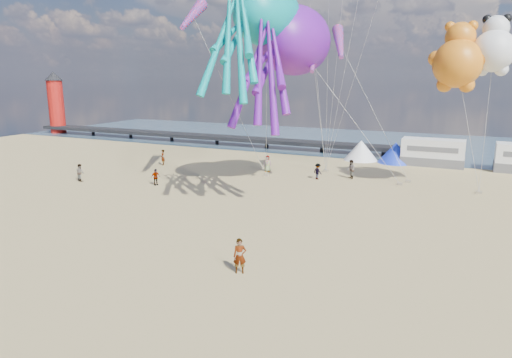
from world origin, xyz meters
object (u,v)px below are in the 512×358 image
(beachgoer_3, at_px, (156,177))
(windsock_left, at_px, (193,15))
(sandbag_a, at_px, (266,175))
(windsock_mid, at_px, (339,43))
(tent_white, at_px, (361,150))
(beachgoer_1, at_px, (80,173))
(kite_octopus_purple, at_px, (295,41))
(kite_panda, at_px, (494,51))
(standing_person, at_px, (240,256))
(motorhome_0, at_px, (433,152))
(beachgoer_5, at_px, (163,157))
(windsock_right, at_px, (313,57))
(kite_octopus_teal, at_px, (267,15))
(kite_teddy_orange, at_px, (457,64))
(beachgoer_7, at_px, (351,169))
(sandbag_d, at_px, (408,182))
(beachgoer_2, at_px, (318,171))
(lighthouse, at_px, (56,107))
(sandbag_b, at_px, (400,184))
(sandbag_c, at_px, (479,192))
(tent_blue, at_px, (396,153))
(beachgoer_0, at_px, (267,164))
(sandbag_e, at_px, (325,171))

(beachgoer_3, height_order, windsock_left, windsock_left)
(sandbag_a, xyz_separation_m, windsock_mid, (7.42, -1.69, 12.50))
(tent_white, relative_size, beachgoer_1, 2.38)
(kite_octopus_purple, bearing_deg, kite_panda, 2.72)
(standing_person, bearing_deg, motorhome_0, 52.96)
(motorhome_0, xyz_separation_m, beachgoer_5, (-27.59, -12.48, -0.63))
(windsock_right, bearing_deg, kite_octopus_purple, -172.72)
(kite_octopus_teal, bearing_deg, beachgoer_1, 174.20)
(kite_teddy_orange, relative_size, windsock_left, 0.84)
(beachgoer_7, bearing_deg, sandbag_d, 63.94)
(beachgoer_2, xyz_separation_m, windsock_mid, (2.36, -2.63, 11.83))
(beachgoer_5, relative_size, windsock_left, 0.22)
(windsock_right, bearing_deg, beachgoer_1, -179.94)
(sandbag_a, distance_m, kite_panda, 22.50)
(lighthouse, distance_m, motorhome_0, 62.20)
(beachgoer_7, bearing_deg, tent_white, 153.99)
(kite_octopus_teal, bearing_deg, windsock_right, 38.24)
(sandbag_a, height_order, kite_teddy_orange, kite_teddy_orange)
(sandbag_b, distance_m, kite_octopus_purple, 16.25)
(sandbag_a, bearing_deg, kite_octopus_teal, -66.32)
(kite_teddy_orange, bearing_deg, sandbag_a, -164.89)
(tent_white, relative_size, sandbag_c, 8.00)
(sandbag_a, xyz_separation_m, kite_panda, (19.20, 0.87, 11.69))
(windsock_mid, bearing_deg, sandbag_a, 148.26)
(tent_blue, distance_m, beachgoer_2, 13.27)
(tent_blue, bearing_deg, sandbag_a, -129.29)
(beachgoer_5, xyz_separation_m, windsock_mid, (20.39, -2.19, 11.74))
(beachgoer_1, height_order, beachgoer_2, beachgoer_1)
(tent_blue, xyz_separation_m, beachgoer_0, (-11.44, -10.79, -0.33))
(tent_blue, relative_size, beachgoer_5, 2.29)
(kite_teddy_orange, xyz_separation_m, windsock_mid, (-9.27, -1.71, 1.76))
(sandbag_c, relative_size, kite_teddy_orange, 0.08)
(beachgoer_7, bearing_deg, beachgoer_3, -90.18)
(beachgoer_0, bearing_deg, windsock_left, -123.07)
(beachgoer_1, xyz_separation_m, beachgoer_2, (20.40, 10.35, -0.05))
(sandbag_c, relative_size, windsock_left, 0.06)
(kite_octopus_teal, bearing_deg, lighthouse, 140.66)
(tent_blue, bearing_deg, beachgoer_5, -152.12)
(sandbag_e, height_order, kite_octopus_purple, kite_octopus_purple)
(standing_person, xyz_separation_m, beachgoer_5, (-20.91, 21.96, -0.05))
(sandbag_d, bearing_deg, beachgoer_1, -156.24)
(kite_octopus_purple, bearing_deg, beachgoer_7, 44.89)
(beachgoer_5, height_order, kite_teddy_orange, kite_teddy_orange)
(beachgoer_0, height_order, beachgoer_2, beachgoer_0)
(standing_person, relative_size, kite_octopus_teal, 0.16)
(beachgoer_2, xyz_separation_m, sandbag_d, (8.22, 2.25, -0.68))
(tent_blue, distance_m, standing_person, 34.55)
(kite_octopus_purple, bearing_deg, beachgoer_1, -178.95)
(tent_blue, bearing_deg, kite_panda, -54.70)
(motorhome_0, bearing_deg, sandbag_b, -99.89)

